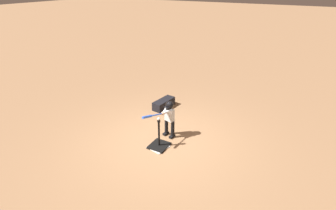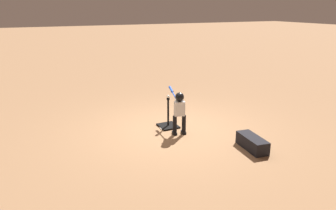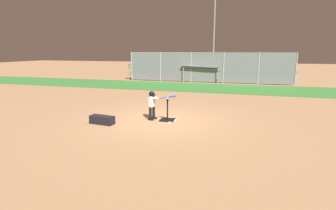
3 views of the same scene
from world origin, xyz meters
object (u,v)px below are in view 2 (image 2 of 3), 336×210
at_px(baseball, 168,96).
at_px(equipment_bag, 252,143).
at_px(batting_tee, 168,123).
at_px(batter_child, 179,108).

relative_size(baseball, equipment_bag, 0.09).
xyz_separation_m(batting_tee, equipment_bag, (-1.99, -1.04, 0.05)).
height_order(batting_tee, equipment_bag, batting_tee).
bearing_deg(batting_tee, equipment_bag, -152.43).
height_order(batting_tee, batter_child, batter_child).
bearing_deg(batter_child, baseball, 3.27).
bearing_deg(baseball, batting_tee, 153.43).
bearing_deg(equipment_bag, batter_child, 41.71).
distance_m(batting_tee, baseball, 0.71).
xyz_separation_m(baseball, equipment_bag, (-1.99, -1.04, -0.66)).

